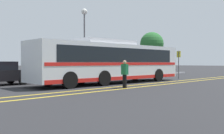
{
  "coord_description": "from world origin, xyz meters",
  "views": [
    {
      "loc": [
        -14.47,
        -13.62,
        1.52
      ],
      "look_at": [
        -0.88,
        -0.23,
        1.19
      ],
      "focal_mm": 42.0,
      "sensor_mm": 36.0,
      "label": 1
    }
  ],
  "objects": [
    {
      "name": "tree_0",
      "position": [
        14.44,
        7.32,
        4.02
      ],
      "size": [
        3.16,
        3.16,
        5.62
      ],
      "color": "#513823",
      "rests_on": "ground_plane"
    },
    {
      "name": "lane_strip_0",
      "position": [
        -0.88,
        -2.43,
        0.0
      ],
      "size": [
        32.61,
        0.2,
        0.01
      ],
      "primitive_type": "cube",
      "rotation": [
        0.0,
        0.0,
        1.57
      ],
      "color": "gold",
      "rests_on": "ground_plane"
    },
    {
      "name": "parked_car_2",
      "position": [
        -2.33,
        3.97,
        0.66
      ],
      "size": [
        4.73,
        2.18,
        1.28
      ],
      "rotation": [
        0.0,
        0.0,
        1.52
      ],
      "color": "maroon",
      "rests_on": "ground_plane"
    },
    {
      "name": "parked_car_3",
      "position": [
        3.22,
        3.87,
        0.78
      ],
      "size": [
        4.3,
        2.0,
        1.56
      ],
      "rotation": [
        0.0,
        0.0,
        1.64
      ],
      "color": "#9E9EA3",
      "rests_on": "ground_plane"
    },
    {
      "name": "pedestrian_0",
      "position": [
        -2.92,
        -3.29,
        0.93
      ],
      "size": [
        0.27,
        0.45,
        1.64
      ],
      "rotation": [
        0.0,
        0.0,
        4.58
      ],
      "color": "black",
      "rests_on": "ground_plane"
    },
    {
      "name": "ground_plane",
      "position": [
        0.0,
        0.0,
        0.0
      ],
      "size": [
        220.0,
        220.0,
        0.0
      ],
      "primitive_type": "plane",
      "color": "#262628"
    },
    {
      "name": "lane_strip_1",
      "position": [
        -0.88,
        -3.53,
        0.0
      ],
      "size": [
        32.61,
        0.2,
        0.01
      ],
      "primitive_type": "cube",
      "rotation": [
        0.0,
        0.0,
        1.57
      ],
      "color": "gold",
      "rests_on": "ground_plane"
    },
    {
      "name": "curb_strip",
      "position": [
        -0.88,
        5.33,
        0.07
      ],
      "size": [
        40.61,
        0.36,
        0.15
      ],
      "primitive_type": "cube",
      "color": "#99999E",
      "rests_on": "ground_plane"
    },
    {
      "name": "bus_stop_sign",
      "position": [
        6.76,
        -1.23,
        1.63
      ],
      "size": [
        0.07,
        0.4,
        2.6
      ],
      "rotation": [
        0.0,
        0.0,
        -1.61
      ],
      "color": "#59595E",
      "rests_on": "ground_plane"
    },
    {
      "name": "transit_bus",
      "position": [
        -0.89,
        -0.23,
        1.61
      ],
      "size": [
        13.0,
        3.09,
        3.12
      ],
      "rotation": [
        0.0,
        0.0,
        -1.61
      ],
      "color": "silver",
      "rests_on": "ground_plane"
    },
    {
      "name": "street_lamp",
      "position": [
        1.81,
        6.19,
        5.15
      ],
      "size": [
        0.57,
        0.57,
        6.76
      ],
      "color": "#59595E",
      "rests_on": "ground_plane"
    }
  ]
}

